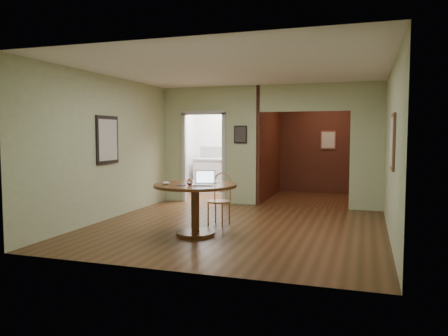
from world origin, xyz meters
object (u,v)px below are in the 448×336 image
(dining_table, at_px, (195,197))
(open_laptop, at_px, (204,181))
(closed_laptop, at_px, (207,182))
(chair, at_px, (220,196))

(dining_table, distance_m, open_laptop, 0.33)
(dining_table, height_order, closed_laptop, closed_laptop)
(chair, relative_size, closed_laptop, 2.79)
(dining_table, height_order, chair, chair)
(dining_table, bearing_deg, chair, 82.59)
(dining_table, relative_size, closed_laptop, 3.95)
(dining_table, bearing_deg, open_laptop, -20.67)
(chair, bearing_deg, open_laptop, -77.71)
(dining_table, relative_size, chair, 1.42)
(dining_table, xyz_separation_m, closed_laptop, (0.11, 0.27, 0.23))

